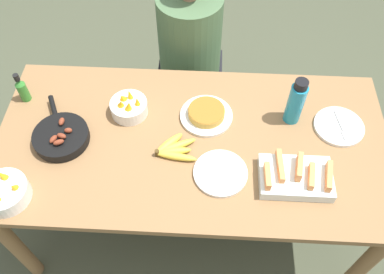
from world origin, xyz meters
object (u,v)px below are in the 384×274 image
(water_bottle, at_px, (296,102))
(person_figure, at_px, (190,68))
(empty_plate_near_front, at_px, (220,173))
(frittata_plate_center, at_px, (206,114))
(empty_plate_far_left, at_px, (339,126))
(melon_tray, at_px, (296,177))
(fruit_bowl_citrus, at_px, (5,192))
(fruit_bowl_mango, at_px, (129,107))
(hot_sauce_bottle, at_px, (22,89))
(skillet, at_px, (61,136))
(banana_bunch, at_px, (173,149))

(water_bottle, bearing_deg, person_figure, 132.12)
(empty_plate_near_front, height_order, person_figure, person_figure)
(frittata_plate_center, distance_m, empty_plate_far_left, 0.62)
(melon_tray, bearing_deg, empty_plate_near_front, 177.20)
(empty_plate_near_front, xyz_separation_m, fruit_bowl_citrus, (-0.88, -0.16, 0.03))
(frittata_plate_center, xyz_separation_m, fruit_bowl_citrus, (-0.81, -0.47, 0.02))
(empty_plate_far_left, distance_m, fruit_bowl_mango, 0.99)
(empty_plate_near_front, relative_size, hot_sauce_bottle, 1.41)
(frittata_plate_center, xyz_separation_m, empty_plate_far_left, (0.62, -0.03, -0.01))
(water_bottle, relative_size, person_figure, 0.20)
(empty_plate_far_left, distance_m, fruit_bowl_citrus, 1.50)
(frittata_plate_center, relative_size, person_figure, 0.20)
(melon_tray, relative_size, frittata_plate_center, 1.22)
(fruit_bowl_mango, distance_m, fruit_bowl_citrus, 0.65)
(empty_plate_far_left, relative_size, water_bottle, 0.92)
(skillet, xyz_separation_m, fruit_bowl_citrus, (-0.16, -0.30, 0.01))
(banana_bunch, xyz_separation_m, fruit_bowl_mango, (-0.23, 0.22, 0.02))
(empty_plate_near_front, height_order, water_bottle, water_bottle)
(empty_plate_near_front, xyz_separation_m, empty_plate_far_left, (0.55, 0.28, 0.00))
(melon_tray, height_order, empty_plate_near_front, melon_tray)
(empty_plate_far_left, height_order, fruit_bowl_citrus, fruit_bowl_citrus)
(banana_bunch, relative_size, skillet, 0.55)
(melon_tray, distance_m, fruit_bowl_citrus, 1.21)
(frittata_plate_center, distance_m, hot_sauce_bottle, 0.89)
(skillet, height_order, fruit_bowl_citrus, fruit_bowl_citrus)
(frittata_plate_center, bearing_deg, skillet, -165.31)
(frittata_plate_center, bearing_deg, empty_plate_near_front, -77.16)
(empty_plate_far_left, bearing_deg, fruit_bowl_citrus, -162.91)
(empty_plate_far_left, bearing_deg, empty_plate_near_front, -152.81)
(frittata_plate_center, xyz_separation_m, empty_plate_near_front, (0.07, -0.31, -0.01))
(banana_bunch, distance_m, fruit_bowl_citrus, 0.72)
(fruit_bowl_citrus, relative_size, hot_sauce_bottle, 1.20)
(skillet, relative_size, water_bottle, 1.42)
(fruit_bowl_citrus, distance_m, water_bottle, 1.31)
(melon_tray, relative_size, water_bottle, 1.21)
(person_figure, bearing_deg, banana_bunch, -92.19)
(skillet, distance_m, empty_plate_near_front, 0.74)
(empty_plate_far_left, relative_size, fruit_bowl_mango, 1.32)
(hot_sauce_bottle, bearing_deg, empty_plate_far_left, -3.71)
(fruit_bowl_mango, bearing_deg, hot_sauce_bottle, 173.57)
(melon_tray, bearing_deg, water_bottle, 87.42)
(empty_plate_near_front, height_order, hot_sauce_bottle, hot_sauce_bottle)
(fruit_bowl_mango, xyz_separation_m, person_figure, (0.26, 0.57, -0.29))
(empty_plate_far_left, xyz_separation_m, person_figure, (-0.73, 0.61, -0.26))
(hot_sauce_bottle, height_order, person_figure, person_figure)
(frittata_plate_center, distance_m, empty_plate_near_front, 0.32)
(banana_bunch, distance_m, frittata_plate_center, 0.25)
(skillet, height_order, empty_plate_near_front, skillet)
(empty_plate_near_front, bearing_deg, water_bottle, 44.43)
(melon_tray, relative_size, person_figure, 0.25)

